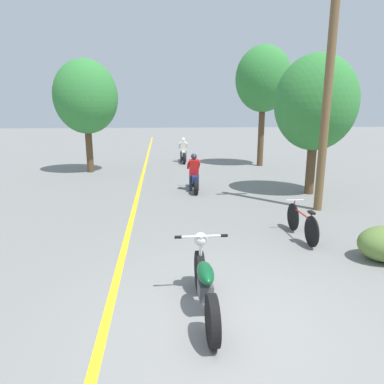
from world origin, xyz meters
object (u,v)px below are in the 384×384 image
motorcycle_foreground (205,284)px  roadside_tree_right_near (316,103)px  roadside_tree_left (86,97)px  utility_pole (328,90)px  motorcycle_rider_lead (194,177)px  roadside_tree_right_far (264,80)px  motorcycle_rider_far (183,153)px  bicycle_parked (302,223)px

motorcycle_foreground → roadside_tree_right_near: bearing=56.2°
motorcycle_foreground → roadside_tree_left: bearing=107.8°
utility_pole → motorcycle_rider_lead: bearing=139.6°
roadside_tree_right_near → motorcycle_foreground: (-4.76, -7.11, -2.74)m
roadside_tree_left → motorcycle_foreground: bearing=-72.2°
roadside_tree_right_far → motorcycle_foreground: roadside_tree_right_far is taller
motorcycle_foreground → roadside_tree_right_far: bearing=70.5°
motorcycle_foreground → motorcycle_rider_far: size_ratio=0.94×
roadside_tree_right_near → roadside_tree_left: bearing=148.3°
roadside_tree_right_far → roadside_tree_left: bearing=-172.4°
utility_pole → bicycle_parked: utility_pole is taller
motorcycle_foreground → motorcycle_rider_far: (0.76, 15.47, 0.10)m
roadside_tree_right_far → motorcycle_rider_lead: roadside_tree_right_far is taller
motorcycle_rider_lead → bicycle_parked: size_ratio=1.10×
roadside_tree_right_near → motorcycle_foreground: 8.98m
roadside_tree_right_near → roadside_tree_right_far: roadside_tree_right_far is taller
utility_pole → motorcycle_foreground: utility_pole is taller
bicycle_parked → roadside_tree_right_far: bearing=78.6°
utility_pole → motorcycle_foreground: 7.21m
motorcycle_rider_lead → motorcycle_rider_far: bearing=89.1°
bicycle_parked → roadside_tree_right_near: bearing=64.1°
utility_pole → motorcycle_rider_lead: utility_pole is taller
roadside_tree_right_far → motorcycle_rider_far: bearing=156.9°
roadside_tree_right_far → motorcycle_rider_far: size_ratio=2.86×
motorcycle_rider_lead → bicycle_parked: 5.58m
motorcycle_foreground → motorcycle_rider_far: bearing=87.2°
roadside_tree_left → motorcycle_rider_lead: (4.67, -4.51, -3.04)m
roadside_tree_left → motorcycle_foreground: size_ratio=2.58×
roadside_tree_right_far → motorcycle_foreground: bearing=-109.5°
roadside_tree_right_far → roadside_tree_left: size_ratio=1.18×
roadside_tree_right_near → motorcycle_rider_lead: roadside_tree_right_near is taller
motorcycle_rider_far → roadside_tree_right_far: bearing=-23.1°
roadside_tree_left → motorcycle_rider_far: bearing=31.6°
motorcycle_rider_lead → roadside_tree_left: bearing=136.0°
roadside_tree_left → motorcycle_rider_far: roadside_tree_left is taller
utility_pole → bicycle_parked: (-1.46, -2.24, -3.13)m
motorcycle_foreground → motorcycle_rider_lead: motorcycle_rider_lead is taller
bicycle_parked → motorcycle_rider_lead: bearing=111.2°
utility_pole → roadside_tree_right_far: 8.75m
roadside_tree_right_near → motorcycle_rider_lead: bearing=167.5°
motorcycle_rider_lead → motorcycle_rider_far: 7.45m
motorcycle_rider_lead → roadside_tree_right_near: bearing=-12.5°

